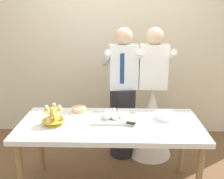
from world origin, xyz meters
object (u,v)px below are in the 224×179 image
at_px(cupcake_stand, 54,116).
at_px(person_groom, 123,101).
at_px(plate_stack, 165,116).
at_px(round_cake, 79,110).
at_px(dessert_table, 110,130).
at_px(main_cake_tray, 113,116).
at_px(person_bride, 151,113).

height_order(cupcake_stand, person_groom, person_groom).
bearing_deg(plate_stack, round_cake, 170.49).
bearing_deg(person_groom, dessert_table, -100.74).
relative_size(dessert_table, person_groom, 1.08).
relative_size(cupcake_stand, main_cake_tray, 0.53).
xyz_separation_m(main_cake_tray, person_bride, (0.48, 0.66, -0.23)).
height_order(dessert_table, plate_stack, plate_stack).
xyz_separation_m(main_cake_tray, round_cake, (-0.37, 0.19, -0.02)).
height_order(dessert_table, main_cake_tray, main_cake_tray).
bearing_deg(cupcake_stand, plate_stack, 8.21).
bearing_deg(person_bride, plate_stack, -84.77).
xyz_separation_m(plate_stack, round_cake, (-0.91, 0.15, -0.01)).
relative_size(round_cake, person_bride, 0.14).
relative_size(dessert_table, cupcake_stand, 7.83).
bearing_deg(main_cake_tray, person_bride, 53.96).
height_order(main_cake_tray, round_cake, main_cake_tray).
height_order(dessert_table, cupcake_stand, cupcake_stand).
bearing_deg(cupcake_stand, person_bride, 36.64).
bearing_deg(round_cake, dessert_table, -37.73).
relative_size(main_cake_tray, round_cake, 1.80).
xyz_separation_m(dessert_table, cupcake_stand, (-0.55, -0.04, 0.16)).
relative_size(plate_stack, round_cake, 0.87).
bearing_deg(cupcake_stand, main_cake_tray, 12.19).
distance_m(cupcake_stand, round_cake, 0.38).
bearing_deg(person_groom, cupcake_stand, -132.10).
distance_m(cupcake_stand, person_bride, 1.34).
height_order(cupcake_stand, plate_stack, cupcake_stand).
relative_size(round_cake, person_groom, 0.14).
xyz_separation_m(plate_stack, person_bride, (-0.06, 0.62, -0.23)).
height_order(plate_stack, round_cake, plate_stack).
bearing_deg(round_cake, person_groom, 42.65).
bearing_deg(round_cake, plate_stack, -9.51).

